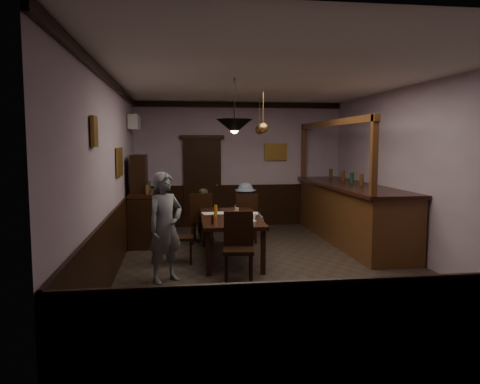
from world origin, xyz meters
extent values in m
cube|color=#2D2621|center=(0.00, 0.00, -0.01)|extent=(5.00, 8.00, 0.01)
cube|color=white|center=(0.00, 0.00, 3.00)|extent=(5.00, 8.00, 0.01)
cube|color=#A692AA|center=(0.00, 4.00, 1.50)|extent=(5.00, 0.01, 3.00)
cube|color=#A692AA|center=(0.00, -4.00, 1.50)|extent=(5.00, 0.01, 3.00)
cube|color=#A692AA|center=(-2.50, 0.00, 1.50)|extent=(0.01, 8.00, 3.00)
cube|color=#A692AA|center=(2.50, 0.00, 1.50)|extent=(0.01, 8.00, 3.00)
cube|color=black|center=(-0.60, 0.71, 0.72)|extent=(1.07, 2.23, 0.06)
cube|color=black|center=(-1.05, -0.30, 0.34)|extent=(0.07, 0.07, 0.69)
cube|color=black|center=(-0.21, -0.32, 0.34)|extent=(0.07, 0.07, 0.69)
cube|color=black|center=(-0.99, 1.74, 0.34)|extent=(0.07, 0.07, 0.69)
cube|color=black|center=(-0.15, 1.72, 0.34)|extent=(0.07, 0.07, 0.69)
cube|color=black|center=(-1.01, 2.07, 0.48)|extent=(0.51, 0.51, 0.05)
cube|color=black|center=(-1.05, 1.87, 0.76)|extent=(0.44, 0.12, 0.53)
cube|color=black|center=(-0.80, 2.22, 0.23)|extent=(0.04, 0.04, 0.45)
cube|color=black|center=(-1.16, 2.28, 0.23)|extent=(0.04, 0.04, 0.45)
cube|color=black|center=(-0.87, 1.86, 0.23)|extent=(0.04, 0.04, 0.45)
cube|color=black|center=(-1.22, 1.93, 0.23)|extent=(0.04, 0.04, 0.45)
cube|color=black|center=(-0.11, 2.05, 0.47)|extent=(0.48, 0.48, 0.05)
cube|color=black|center=(-0.13, 1.85, 0.75)|extent=(0.44, 0.08, 0.52)
cube|color=black|center=(0.08, 2.20, 0.22)|extent=(0.04, 0.04, 0.45)
cube|color=black|center=(-0.27, 2.24, 0.22)|extent=(0.04, 0.04, 0.45)
cube|color=black|center=(0.05, 1.85, 0.22)|extent=(0.04, 0.04, 0.45)
cube|color=black|center=(-0.31, 1.89, 0.22)|extent=(0.04, 0.04, 0.45)
cube|color=black|center=(-0.64, -0.69, 0.47)|extent=(0.49, 0.49, 0.05)
cube|color=black|center=(-0.62, -0.49, 0.75)|extent=(0.44, 0.10, 0.52)
cube|color=black|center=(-0.84, -0.84, 0.22)|extent=(0.04, 0.04, 0.45)
cube|color=black|center=(-0.49, -0.89, 0.22)|extent=(0.04, 0.04, 0.45)
cube|color=black|center=(-0.80, -0.49, 0.22)|extent=(0.04, 0.04, 0.45)
cube|color=black|center=(-0.45, -0.54, 0.22)|extent=(0.04, 0.04, 0.45)
cube|color=black|center=(-1.46, 0.53, 0.43)|extent=(0.41, 0.41, 0.05)
cube|color=black|center=(-1.64, 0.54, 0.69)|extent=(0.05, 0.40, 0.48)
cube|color=black|center=(-1.30, 0.37, 0.21)|extent=(0.04, 0.04, 0.41)
cube|color=black|center=(-1.29, 0.69, 0.21)|extent=(0.04, 0.04, 0.41)
cube|color=black|center=(-1.62, 0.38, 0.21)|extent=(0.04, 0.04, 0.41)
cube|color=black|center=(-1.62, 0.70, 0.21)|extent=(0.04, 0.04, 0.41)
imported|color=slate|center=(-1.69, -0.51, 0.80)|extent=(0.70, 0.66, 1.60)
imported|color=#515734|center=(-1.01, 2.27, 0.54)|extent=(0.54, 0.43, 1.09)
imported|color=slate|center=(-0.11, 2.25, 0.60)|extent=(0.87, 0.67, 1.19)
cube|color=silver|center=(-0.85, 1.07, 0.75)|extent=(0.45, 0.34, 0.01)
cube|color=silver|center=(-0.28, 0.98, 0.75)|extent=(0.46, 0.35, 0.01)
cube|color=#FAE95C|center=(-0.66, 0.51, 0.75)|extent=(0.15, 0.15, 0.00)
cylinder|color=white|center=(-0.31, 0.15, 0.76)|extent=(0.15, 0.15, 0.01)
imported|color=white|center=(-0.28, 0.19, 0.80)|extent=(0.08, 0.08, 0.07)
cylinder|color=white|center=(-0.64, 0.14, 0.76)|extent=(0.22, 0.22, 0.01)
torus|color=#C68C47|center=(-0.67, 0.14, 0.79)|extent=(0.13, 0.13, 0.04)
torus|color=#C68C47|center=(-0.62, 0.20, 0.79)|extent=(0.13, 0.13, 0.04)
cylinder|color=yellow|center=(-0.53, 0.59, 0.81)|extent=(0.07, 0.07, 0.12)
cylinder|color=#BF721E|center=(-0.85, 0.72, 0.85)|extent=(0.06, 0.06, 0.20)
cylinder|color=silver|center=(-0.48, 0.71, 0.82)|extent=(0.06, 0.06, 0.15)
cylinder|color=black|center=(-0.97, -0.03, 0.82)|extent=(0.04, 0.04, 0.14)
cube|color=black|center=(-2.20, 2.20, 0.48)|extent=(0.48, 1.35, 0.96)
cube|color=black|center=(-2.20, 2.20, 1.01)|extent=(0.46, 1.30, 0.08)
cube|color=black|center=(-2.25, 2.20, 1.40)|extent=(0.29, 0.87, 0.77)
cube|color=#4F2E15|center=(2.00, 1.82, 0.56)|extent=(0.92, 4.31, 1.13)
cube|color=black|center=(1.98, 1.82, 1.15)|extent=(1.03, 4.41, 0.06)
cube|color=#4F2E15|center=(1.59, 1.82, 2.41)|extent=(0.10, 4.21, 0.12)
cube|color=#4F2E15|center=(1.59, -0.23, 1.80)|extent=(0.10, 0.10, 1.33)
cube|color=#4F2E15|center=(1.59, 3.87, 1.80)|extent=(0.10, 0.10, 1.33)
cube|color=black|center=(-0.90, 3.95, 1.05)|extent=(0.90, 0.06, 2.10)
cube|color=white|center=(-2.38, 2.90, 2.45)|extent=(0.20, 0.85, 0.30)
cube|color=olive|center=(-2.46, -1.60, 2.15)|extent=(0.04, 0.28, 0.36)
cube|color=olive|center=(-2.46, 0.80, 1.70)|extent=(0.04, 0.62, 0.48)
cube|color=olive|center=(0.90, 3.96, 1.80)|extent=(0.55, 0.04, 0.42)
cylinder|color=black|center=(-0.63, -0.09, 2.63)|extent=(0.02, 0.02, 0.73)
cone|color=black|center=(-0.63, -0.09, 2.27)|extent=(0.56, 0.56, 0.22)
sphere|color=#FFD88C|center=(-0.63, -0.09, 2.22)|extent=(0.12, 0.12, 0.12)
cylinder|color=#BF8C3F|center=(0.10, 1.39, 2.65)|extent=(0.02, 0.02, 0.70)
cone|color=#BF8C3F|center=(0.10, 1.39, 2.30)|extent=(0.20, 0.20, 0.22)
sphere|color=#FFD88C|center=(0.10, 1.39, 2.25)|extent=(0.12, 0.12, 0.12)
cylinder|color=#BF8C3F|center=(0.30, 2.87, 2.65)|extent=(0.02, 0.02, 0.70)
cone|color=#BF8C3F|center=(0.30, 2.87, 2.30)|extent=(0.20, 0.20, 0.22)
sphere|color=#FFD88C|center=(0.30, 2.87, 2.25)|extent=(0.12, 0.12, 0.12)
camera|label=1|loc=(-1.52, -7.26, 2.02)|focal=35.00mm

